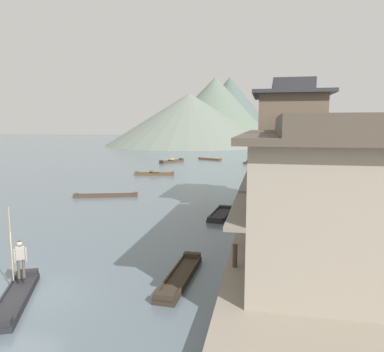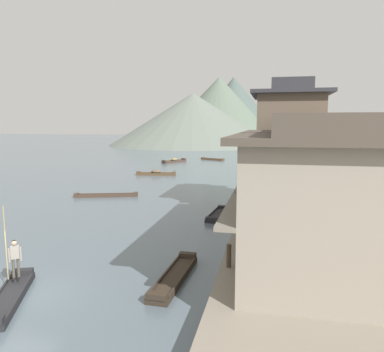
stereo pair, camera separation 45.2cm
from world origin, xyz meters
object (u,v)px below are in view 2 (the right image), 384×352
(boat_moored_nearest, at_px, (174,277))
(boat_midriver_upstream, at_px, (156,173))
(boat_moored_second, at_px, (174,161))
(house_waterfront_second, at_px, (304,177))
(mooring_post_dock_near, at_px, (229,256))
(boat_moored_third, at_px, (252,162))
(mooring_post_dock_mid, at_px, (246,205))
(house_waterfront_tall, at_px, (288,145))
(boat_upstream_distant, at_px, (219,215))
(house_waterfront_nearest, at_px, (309,202))
(boat_foreground_poled, at_px, (9,298))
(boat_midriver_drifting, at_px, (213,159))
(boat_moored_far, at_px, (106,195))
(boatman_person, at_px, (14,254))

(boat_moored_nearest, xyz_separation_m, boat_midriver_upstream, (-10.67, 31.07, 0.10))
(boat_moored_second, xyz_separation_m, house_waterfront_second, (18.06, -41.04, 3.55))
(house_waterfront_second, distance_m, mooring_post_dock_near, 7.27)
(boat_moored_third, height_order, mooring_post_dock_mid, mooring_post_dock_mid)
(boat_midriver_upstream, relative_size, mooring_post_dock_mid, 6.79)
(house_waterfront_tall, bearing_deg, mooring_post_dock_mid, -129.12)
(boat_moored_nearest, distance_m, boat_upstream_distant, 11.31)
(boat_moored_third, height_order, house_waterfront_nearest, house_waterfront_nearest)
(boat_foreground_poled, distance_m, boat_moored_second, 50.55)
(boat_midriver_upstream, xyz_separation_m, house_waterfront_tall, (15.78, -17.56, 4.88))
(boat_moored_third, distance_m, house_waterfront_tall, 35.72)
(boat_moored_third, xyz_separation_m, boat_midriver_upstream, (-11.46, -17.56, -0.02))
(boat_midriver_upstream, bearing_deg, house_waterfront_second, -57.04)
(boat_moored_second, bearing_deg, boat_midriver_drifting, 43.96)
(house_waterfront_nearest, bearing_deg, boat_foreground_poled, -167.62)
(boat_moored_nearest, bearing_deg, boat_upstream_distant, 88.08)
(boat_moored_second, relative_size, mooring_post_dock_mid, 6.53)
(boat_midriver_drifting, relative_size, mooring_post_dock_mid, 6.02)
(mooring_post_dock_near, bearing_deg, boat_midriver_upstream, 112.67)
(house_waterfront_tall, bearing_deg, boat_midriver_drifting, 106.69)
(boat_midriver_drifting, xyz_separation_m, house_waterfront_nearest, (11.92, -53.29, 3.70))
(mooring_post_dock_near, distance_m, mooring_post_dock_mid, 10.18)
(boat_moored_second, xyz_separation_m, boat_moored_far, (1.60, -30.54, -0.15))
(boat_moored_third, relative_size, mooring_post_dock_mid, 5.40)
(boatman_person, bearing_deg, house_waterfront_tall, 54.51)
(boat_upstream_distant, bearing_deg, boatman_person, -115.58)
(boat_moored_second, distance_m, mooring_post_dock_near, 49.27)
(boat_moored_second, height_order, house_waterfront_tall, house_waterfront_tall)
(boat_foreground_poled, relative_size, house_waterfront_nearest, 0.67)
(boatman_person, relative_size, house_waterfront_tall, 0.35)
(boat_midriver_drifting, bearing_deg, boat_moored_nearest, -82.85)
(boat_moored_far, height_order, house_waterfront_tall, house_waterfront_tall)
(boat_midriver_upstream, height_order, mooring_post_dock_near, mooring_post_dock_near)
(boat_moored_nearest, height_order, boat_midriver_drifting, boat_moored_nearest)
(mooring_post_dock_near, bearing_deg, boat_midriver_drifting, 99.64)
(house_waterfront_nearest, distance_m, house_waterfront_second, 6.66)
(boat_midriver_upstream, bearing_deg, boat_upstream_distant, -60.79)
(boat_foreground_poled, height_order, house_waterfront_second, house_waterfront_second)
(boat_moored_second, height_order, boat_midriver_upstream, boat_moored_second)
(boatman_person, xyz_separation_m, boat_upstream_distant, (6.44, 13.46, -1.33))
(boat_moored_third, bearing_deg, boat_midriver_drifting, 152.14)
(boatman_person, distance_m, boat_moored_second, 49.51)
(boat_moored_third, bearing_deg, house_waterfront_tall, -82.99)
(boatman_person, distance_m, mooring_post_dock_mid, 14.87)
(boat_moored_nearest, distance_m, boat_moored_second, 48.54)
(boat_foreground_poled, xyz_separation_m, boat_moored_nearest, (5.62, 3.17, -0.00))
(boat_moored_far, xyz_separation_m, house_waterfront_second, (16.45, -10.50, 3.70))
(boat_moored_nearest, height_order, boat_upstream_distant, boat_moored_nearest)
(boat_upstream_distant, bearing_deg, boat_moored_far, 155.54)
(boat_foreground_poled, bearing_deg, boat_midriver_upstream, 98.39)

